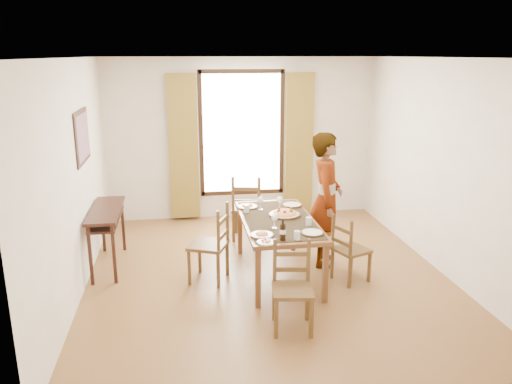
{
  "coord_description": "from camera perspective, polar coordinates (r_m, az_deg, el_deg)",
  "views": [
    {
      "loc": [
        -1.05,
        -5.81,
        2.74
      ],
      "look_at": [
        -0.08,
        0.39,
        1.0
      ],
      "focal_mm": 35.0,
      "sensor_mm": 36.0,
      "label": 1
    }
  ],
  "objects": [
    {
      "name": "pasta_platter",
      "position": [
        6.34,
        3.32,
        -2.27
      ],
      "size": [
        0.4,
        0.4,
        0.1
      ],
      "primitive_type": null,
      "color": "red",
      "rests_on": "dining_table"
    },
    {
      "name": "chair_south",
      "position": [
        5.18,
        4.17,
        -11.05
      ],
      "size": [
        0.46,
        0.46,
        0.92
      ],
      "rotation": [
        0.0,
        0.0,
        -0.14
      ],
      "color": "brown",
      "rests_on": "ground"
    },
    {
      "name": "caprese_plate",
      "position": [
        5.45,
        1.17,
        -5.63
      ],
      "size": [
        0.2,
        0.2,
        0.04
      ],
      "primitive_type": null,
      "color": "silver",
      "rests_on": "dining_table"
    },
    {
      "name": "dining_table",
      "position": [
        6.24,
        2.55,
        -3.7
      ],
      "size": [
        0.89,
        1.72,
        0.76
      ],
      "color": "brown",
      "rests_on": "ground"
    },
    {
      "name": "chair_west",
      "position": [
        6.2,
        -5.17,
        -6.17
      ],
      "size": [
        0.57,
        0.57,
        0.98
      ],
      "rotation": [
        0.0,
        0.0,
        -1.97
      ],
      "color": "brown",
      "rests_on": "ground"
    },
    {
      "name": "plate_se",
      "position": [
        5.75,
        6.46,
        -4.49
      ],
      "size": [
        0.27,
        0.27,
        0.05
      ],
      "primitive_type": null,
      "color": "silver",
      "rests_on": "dining_table"
    },
    {
      "name": "ground",
      "position": [
        6.51,
        1.26,
        -9.41
      ],
      "size": [
        5.0,
        5.0,
        0.0
      ],
      "primitive_type": "plane",
      "color": "brown",
      "rests_on": "ground"
    },
    {
      "name": "chair_east",
      "position": [
        6.29,
        10.63,
        -6.63
      ],
      "size": [
        0.5,
        0.5,
        0.85
      ],
      "rotation": [
        0.0,
        0.0,
        1.98
      ],
      "color": "brown",
      "rests_on": "ground"
    },
    {
      "name": "wine_glass_a",
      "position": [
        5.87,
        2.13,
        -3.32
      ],
      "size": [
        0.08,
        0.08,
        0.18
      ],
      "primitive_type": null,
      "color": "white",
      "rests_on": "dining_table"
    },
    {
      "name": "plate_sw",
      "position": [
        5.65,
        0.68,
        -4.77
      ],
      "size": [
        0.27,
        0.27,
        0.05
      ],
      "primitive_type": null,
      "color": "silver",
      "rests_on": "dining_table"
    },
    {
      "name": "tumbler_a",
      "position": [
        6.01,
        6.04,
        -3.34
      ],
      "size": [
        0.07,
        0.07,
        0.1
      ],
      "primitive_type": "cylinder",
      "color": "silver",
      "rests_on": "dining_table"
    },
    {
      "name": "tumbler_b",
      "position": [
        6.46,
        -1.1,
        -1.91
      ],
      "size": [
        0.07,
        0.07,
        0.1
      ],
      "primitive_type": "cylinder",
      "color": "silver",
      "rests_on": "dining_table"
    },
    {
      "name": "wine_bottle",
      "position": [
        5.5,
        3.07,
        -4.29
      ],
      "size": [
        0.07,
        0.07,
        0.25
      ],
      "primitive_type": null,
      "color": "black",
      "rests_on": "dining_table"
    },
    {
      "name": "wine_glass_b",
      "position": [
        6.56,
        2.72,
        -1.29
      ],
      "size": [
        0.08,
        0.08,
        0.18
      ],
      "primitive_type": null,
      "color": "white",
      "rests_on": "dining_table"
    },
    {
      "name": "plate_nw",
      "position": [
        6.68,
        -0.99,
        -1.53
      ],
      "size": [
        0.27,
        0.27,
        0.05
      ],
      "primitive_type": null,
      "color": "silver",
      "rests_on": "dining_table"
    },
    {
      "name": "chair_north",
      "position": [
        7.56,
        -1.05,
        -1.97
      ],
      "size": [
        0.53,
        0.53,
        1.01
      ],
      "rotation": [
        0.0,
        0.0,
        2.93
      ],
      "color": "brown",
      "rests_on": "ground"
    },
    {
      "name": "console_table",
      "position": [
        6.8,
        -16.75,
        -2.78
      ],
      "size": [
        0.38,
        1.2,
        0.8
      ],
      "color": "#321710",
      "rests_on": "ground"
    },
    {
      "name": "wine_glass_c",
      "position": [
        6.55,
        0.53,
        -1.28
      ],
      "size": [
        0.08,
        0.08,
        0.18
      ],
      "primitive_type": null,
      "color": "white",
      "rests_on": "dining_table"
    },
    {
      "name": "room_shell",
      "position": [
        6.15,
        1.09,
        4.26
      ],
      "size": [
        4.6,
        5.1,
        2.74
      ],
      "color": "silver",
      "rests_on": "ground"
    },
    {
      "name": "plate_ne",
      "position": [
        6.77,
        4.16,
        -1.34
      ],
      "size": [
        0.27,
        0.27,
        0.05
      ],
      "primitive_type": null,
      "color": "silver",
      "rests_on": "dining_table"
    },
    {
      "name": "tumbler_c",
      "position": [
        5.55,
        4.72,
        -4.95
      ],
      "size": [
        0.07,
        0.07,
        0.1
      ],
      "primitive_type": "cylinder",
      "color": "silver",
      "rests_on": "dining_table"
    },
    {
      "name": "man",
      "position": [
        6.61,
        8.01,
        -0.88
      ],
      "size": [
        0.91,
        0.82,
        1.78
      ],
      "primitive_type": "imported",
      "rotation": [
        0.0,
        0.0,
        1.25
      ],
      "color": "gray",
      "rests_on": "ground"
    }
  ]
}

